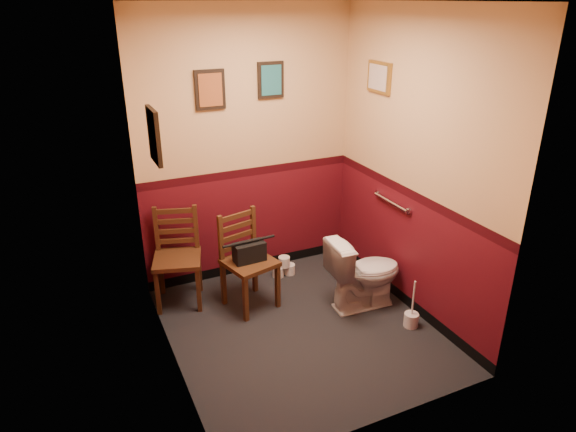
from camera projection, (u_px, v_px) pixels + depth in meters
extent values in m
cube|color=black|center=(300.00, 329.00, 4.57)|extent=(2.20, 2.40, 0.00)
cube|color=silver|center=(303.00, 1.00, 3.51)|extent=(2.20, 2.40, 0.00)
cube|color=#500C15|center=(247.00, 149.00, 5.04)|extent=(2.20, 0.00, 2.70)
cube|color=#500C15|center=(391.00, 249.00, 3.04)|extent=(2.20, 0.00, 2.70)
cube|color=#500C15|center=(162.00, 209.00, 3.62)|extent=(0.00, 2.40, 2.70)
cube|color=#500C15|center=(414.00, 168.00, 4.47)|extent=(0.00, 2.40, 2.70)
cylinder|color=silver|center=(391.00, 202.00, 4.82)|extent=(0.03, 0.50, 0.03)
cylinder|color=silver|center=(409.00, 211.00, 4.62)|extent=(0.02, 0.06, 0.06)
cylinder|color=silver|center=(377.00, 193.00, 5.03)|extent=(0.02, 0.06, 0.06)
cube|color=black|center=(210.00, 90.00, 4.66)|extent=(0.28, 0.03, 0.36)
cube|color=brown|center=(211.00, 90.00, 4.64)|extent=(0.22, 0.01, 0.30)
cube|color=black|center=(271.00, 80.00, 4.87)|extent=(0.26, 0.03, 0.34)
cube|color=#206269|center=(271.00, 80.00, 4.85)|extent=(0.20, 0.01, 0.28)
cube|color=black|center=(154.00, 136.00, 3.51)|extent=(0.03, 0.30, 0.38)
cube|color=#B9A191|center=(156.00, 136.00, 3.52)|extent=(0.01, 0.24, 0.31)
cube|color=olive|center=(379.00, 77.00, 4.68)|extent=(0.03, 0.34, 0.28)
cube|color=#B9A191|center=(378.00, 77.00, 4.68)|extent=(0.01, 0.28, 0.22)
imported|color=white|center=(364.00, 273.00, 4.80)|extent=(0.73, 0.44, 0.70)
cylinder|color=silver|center=(411.00, 320.00, 4.59)|extent=(0.13, 0.13, 0.13)
cylinder|color=silver|center=(413.00, 299.00, 4.51)|extent=(0.02, 0.02, 0.37)
cube|color=#422514|center=(177.00, 259.00, 4.80)|extent=(0.54, 0.54, 0.04)
cube|color=#422514|center=(158.00, 292.00, 4.70)|extent=(0.05, 0.05, 0.46)
cube|color=#422514|center=(161.00, 273.00, 5.04)|extent=(0.05, 0.05, 0.46)
cube|color=#422514|center=(199.00, 290.00, 4.75)|extent=(0.05, 0.05, 0.46)
cube|color=#422514|center=(199.00, 270.00, 5.08)|extent=(0.05, 0.05, 0.46)
cube|color=#422514|center=(156.00, 230.00, 4.86)|extent=(0.05, 0.05, 0.46)
cube|color=#422514|center=(196.00, 227.00, 4.91)|extent=(0.05, 0.05, 0.46)
cube|color=#422514|center=(177.00, 241.00, 4.93)|extent=(0.34, 0.13, 0.05)
cube|color=#422514|center=(177.00, 231.00, 4.89)|extent=(0.34, 0.13, 0.05)
cube|color=#422514|center=(176.00, 221.00, 4.85)|extent=(0.34, 0.13, 0.05)
cube|color=#422514|center=(175.00, 211.00, 4.81)|extent=(0.34, 0.13, 0.05)
cube|color=#422514|center=(250.00, 263.00, 4.75)|extent=(0.52, 0.52, 0.04)
cube|color=#422514|center=(246.00, 299.00, 4.61)|extent=(0.05, 0.05, 0.46)
cube|color=#422514|center=(223.00, 283.00, 4.87)|extent=(0.05, 0.05, 0.46)
cube|color=#422514|center=(278.00, 285.00, 4.82)|extent=(0.05, 0.05, 0.46)
cube|color=#422514|center=(255.00, 271.00, 5.08)|extent=(0.05, 0.05, 0.46)
cube|color=#422514|center=(221.00, 239.00, 4.69)|extent=(0.05, 0.04, 0.46)
cube|color=#422514|center=(253.00, 228.00, 4.90)|extent=(0.05, 0.04, 0.46)
cube|color=#422514|center=(238.00, 246.00, 4.85)|extent=(0.34, 0.11, 0.05)
cube|color=#422514|center=(237.00, 236.00, 4.81)|extent=(0.34, 0.11, 0.05)
cube|color=#422514|center=(237.00, 226.00, 4.77)|extent=(0.34, 0.11, 0.05)
cube|color=#422514|center=(237.00, 216.00, 4.73)|extent=(0.34, 0.11, 0.05)
cube|color=black|center=(249.00, 252.00, 4.71)|extent=(0.30, 0.16, 0.18)
cylinder|color=black|center=(249.00, 241.00, 4.67)|extent=(0.25, 0.04, 0.03)
cylinder|color=silver|center=(278.00, 272.00, 5.42)|extent=(0.12, 0.12, 0.11)
cylinder|color=silver|center=(289.00, 269.00, 5.47)|extent=(0.12, 0.12, 0.11)
cylinder|color=silver|center=(284.00, 262.00, 5.39)|extent=(0.12, 0.12, 0.11)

